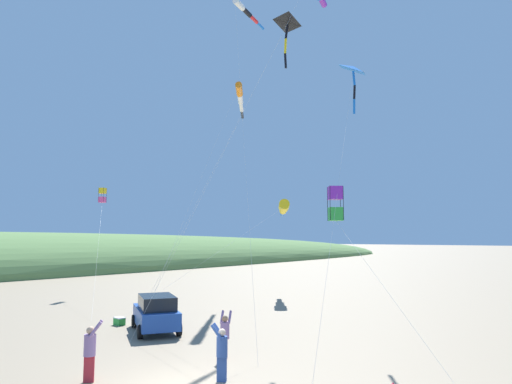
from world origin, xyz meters
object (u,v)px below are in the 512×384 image
object	(u,v)px
kite_box_green_low_center	(102,195)
cooler_box	(119,321)
person_adult_flyer	(90,349)
kite_windsock_red_high_left	(284,208)
parked_car	(156,313)
kite_delta_orange_high_right	(354,70)
kite_delta_yellow_midlevel	(288,23)
person_child_green_jacket	(222,350)
kite_box_striped_overhead	(335,204)
person_child_grey_jacket	(225,333)
kite_windsock_rainbow_low_near	(246,12)
kite_windsock_white_trailing	(240,98)

from	to	relation	value
kite_box_green_low_center	cooler_box	bearing A→B (deg)	154.39
person_adult_flyer	kite_windsock_red_high_left	bearing A→B (deg)	-68.13
parked_car	kite_delta_orange_high_right	xyz separation A→B (m)	(-6.94, -8.49, 13.54)
kite_delta_yellow_midlevel	kite_windsock_red_high_left	bearing A→B (deg)	-50.37
person_child_green_jacket	kite_box_striped_overhead	world-z (taller)	kite_box_striped_overhead
person_adult_flyer	person_child_grey_jacket	xyz separation A→B (m)	(-1.35, -4.99, -0.08)
person_child_grey_jacket	kite_box_striped_overhead	size ratio (longest dim) A/B	0.27
person_adult_flyer	person_child_green_jacket	size ratio (longest dim) A/B	1.05
kite_delta_yellow_midlevel	person_child_green_jacket	bearing A→B (deg)	115.99
person_child_grey_jacket	person_adult_flyer	bearing A→B (deg)	74.87
parked_car	kite_delta_orange_high_right	distance (m)	17.42
cooler_box	person_child_green_jacket	distance (m)	11.65
person_adult_flyer	kite_windsock_rainbow_low_near	xyz separation A→B (m)	(6.13, -14.26, 19.62)
parked_car	cooler_box	bearing A→B (deg)	4.72
parked_car	kite_delta_yellow_midlevel	world-z (taller)	kite_delta_yellow_midlevel
kite_box_green_low_center	kite_windsock_red_high_left	world-z (taller)	kite_box_green_low_center
parked_car	kite_box_striped_overhead	world-z (taller)	kite_box_striped_overhead
person_child_grey_jacket	kite_box_striped_overhead	xyz separation A→B (m)	(-3.20, -3.23, 5.18)
person_child_green_jacket	kite_windsock_white_trailing	size ratio (longest dim) A/B	0.11
person_adult_flyer	person_child_grey_jacket	size ratio (longest dim) A/B	1.08
kite_windsock_rainbow_low_near	kite_box_striped_overhead	world-z (taller)	kite_windsock_rainbow_low_near
person_child_grey_jacket	kite_delta_orange_high_right	distance (m)	16.68
kite_windsock_rainbow_low_near	person_adult_flyer	bearing A→B (deg)	113.26
cooler_box	kite_box_striped_overhead	bearing A→B (deg)	-170.09
kite_windsock_white_trailing	kite_windsock_rainbow_low_near	world-z (taller)	kite_windsock_rainbow_low_near
kite_windsock_red_high_left	kite_delta_yellow_midlevel	size ratio (longest dim) A/B	0.90
person_adult_flyer	kite_box_striped_overhead	bearing A→B (deg)	-118.97
cooler_box	kite_windsock_red_high_left	distance (m)	17.38
person_adult_flyer	kite_delta_orange_high_right	world-z (taller)	kite_delta_orange_high_right
kite_windsock_red_high_left	person_child_grey_jacket	bearing A→B (deg)	120.95
person_child_green_jacket	kite_delta_orange_high_right	size ratio (longest dim) A/B	0.13
person_child_green_jacket	kite_delta_orange_high_right	bearing A→B (deg)	-83.81
kite_box_green_low_center	kite_windsock_red_high_left	distance (m)	16.33
kite_windsock_red_high_left	kite_delta_yellow_midlevel	xyz separation A→B (m)	(-6.82, 8.23, 10.94)
kite_box_green_low_center	kite_delta_orange_high_right	xyz separation A→B (m)	(-24.38, -1.80, 5.93)
person_adult_flyer	kite_box_striped_overhead	distance (m)	10.69
parked_car	kite_windsock_rainbow_low_near	bearing A→B (deg)	-81.71
person_child_green_jacket	kite_windsock_red_high_left	size ratio (longest dim) A/B	0.11
kite_windsock_white_trailing	kite_windsock_red_high_left	bearing A→B (deg)	-114.04
kite_delta_orange_high_right	kite_box_striped_overhead	xyz separation A→B (m)	(-2.58, 6.55, -8.31)
kite_windsock_white_trailing	kite_windsock_red_high_left	xyz separation A→B (m)	(-1.63, -3.66, -9.00)
cooler_box	person_adult_flyer	size ratio (longest dim) A/B	0.31
kite_windsock_white_trailing	cooler_box	bearing A→B (deg)	101.47
kite_windsock_rainbow_low_near	kite_delta_orange_high_right	distance (m)	10.22
kite_box_green_low_center	person_child_green_jacket	bearing A→B (deg)	158.66
person_child_green_jacket	kite_box_striped_overhead	size ratio (longest dim) A/B	0.27
person_child_green_jacket	kite_box_striped_overhead	distance (m)	7.49
kite_delta_orange_high_right	kite_box_green_low_center	bearing A→B (deg)	4.23
kite_delta_orange_high_right	kite_windsock_red_high_left	distance (m)	14.77
kite_box_striped_overhead	kite_delta_yellow_midlevel	bearing A→B (deg)	-39.80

